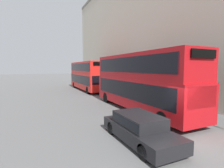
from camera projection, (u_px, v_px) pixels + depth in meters
ground_plane at (180, 141)px, 8.33m from camera, size 200.00×200.00×0.00m
bus_leading at (139, 80)px, 14.04m from camera, size 2.59×11.47×4.55m
bus_second_in_queue at (87, 75)px, 27.01m from camera, size 2.59×11.21×4.35m
car_dark_sedan at (139, 127)px, 8.18m from camera, size 1.78×4.49×1.30m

